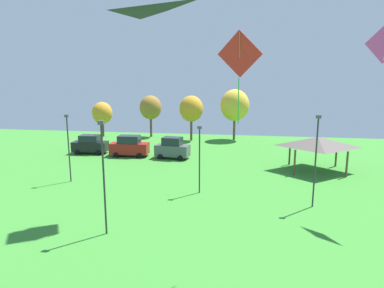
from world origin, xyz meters
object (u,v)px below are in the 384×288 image
(treeline_tree_3, at_px, (235,105))
(treeline_tree_2, at_px, (191,109))
(kite_flying_5, at_px, (107,46))
(parked_car_third_from_left, at_px, (172,148))
(parked_car_leftmost, at_px, (90,144))
(light_post_1, at_px, (199,155))
(park_pavilion, at_px, (318,142))
(kite_flying_4, at_px, (240,57))
(light_post_0, at_px, (104,172))
(parked_car_second_from_left, at_px, (129,146))
(light_post_3, at_px, (316,157))
(light_post_2, at_px, (68,144))
(treeline_tree_0, at_px, (102,113))
(treeline_tree_1, at_px, (151,108))

(treeline_tree_3, bearing_deg, treeline_tree_2, -165.75)
(kite_flying_5, height_order, parked_car_third_from_left, kite_flying_5)
(parked_car_leftmost, relative_size, treeline_tree_2, 0.65)
(light_post_1, bearing_deg, park_pavilion, 38.98)
(kite_flying_4, bearing_deg, light_post_0, 165.44)
(parked_car_second_from_left, xyz_separation_m, light_post_3, (19.48, -14.23, 2.63))
(parked_car_third_from_left, relative_size, treeline_tree_3, 0.54)
(parked_car_leftmost, xyz_separation_m, light_post_2, (3.65, -11.86, 2.39))
(light_post_1, height_order, light_post_3, light_post_3)
(treeline_tree_0, bearing_deg, parked_car_third_from_left, -42.90)
(light_post_0, relative_size, light_post_1, 1.24)
(kite_flying_4, height_order, treeline_tree_3, kite_flying_4)
(park_pavilion, bearing_deg, light_post_3, -101.67)
(light_post_0, distance_m, treeline_tree_0, 37.75)
(kite_flying_4, bearing_deg, treeline_tree_1, 112.03)
(parked_car_leftmost, distance_m, treeline_tree_0, 13.57)
(treeline_tree_0, relative_size, treeline_tree_2, 0.82)
(kite_flying_5, distance_m, treeline_tree_0, 49.34)
(parked_car_leftmost, bearing_deg, light_post_1, -43.06)
(park_pavilion, distance_m, treeline_tree_3, 19.67)
(kite_flying_4, bearing_deg, treeline_tree_0, 122.38)
(light_post_0, height_order, light_post_3, light_post_0)
(kite_flying_4, relative_size, light_post_1, 0.78)
(light_post_0, relative_size, treeline_tree_1, 1.05)
(parked_car_third_from_left, bearing_deg, kite_flying_5, -73.43)
(light_post_2, bearing_deg, park_pavilion, 18.25)
(parked_car_second_from_left, xyz_separation_m, treeline_tree_3, (12.45, 13.86, 4.16))
(kite_flying_5, height_order, light_post_2, kite_flying_5)
(light_post_1, distance_m, light_post_2, 12.52)
(light_post_0, xyz_separation_m, treeline_tree_1, (-7.14, 35.49, 0.86))
(light_post_2, bearing_deg, light_post_0, -52.04)
(light_post_0, bearing_deg, park_pavilion, 48.17)
(treeline_tree_2, bearing_deg, parked_car_second_from_left, -115.66)
(parked_car_leftmost, xyz_separation_m, treeline_tree_2, (11.41, 11.44, 3.75))
(kite_flying_5, height_order, park_pavilion, kite_flying_5)
(kite_flying_5, height_order, light_post_0, kite_flying_5)
(light_post_1, height_order, light_post_2, light_post_2)
(parked_car_second_from_left, bearing_deg, light_post_3, -39.16)
(parked_car_third_from_left, height_order, treeline_tree_2, treeline_tree_2)
(parked_car_third_from_left, bearing_deg, parked_car_leftmost, -178.35)
(parked_car_leftmost, relative_size, light_post_2, 0.71)
(treeline_tree_2, bearing_deg, kite_flying_5, -83.68)
(treeline_tree_1, xyz_separation_m, treeline_tree_3, (13.74, -0.57, 0.59))
(kite_flying_5, relative_size, treeline_tree_0, 0.54)
(light_post_2, bearing_deg, light_post_1, -5.79)
(treeline_tree_1, bearing_deg, treeline_tree_3, -2.38)
(treeline_tree_1, bearing_deg, light_post_2, -91.40)
(kite_flying_5, bearing_deg, light_post_0, 115.48)
(parked_car_second_from_left, distance_m, treeline_tree_3, 19.09)
(light_post_0, distance_m, light_post_3, 15.25)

